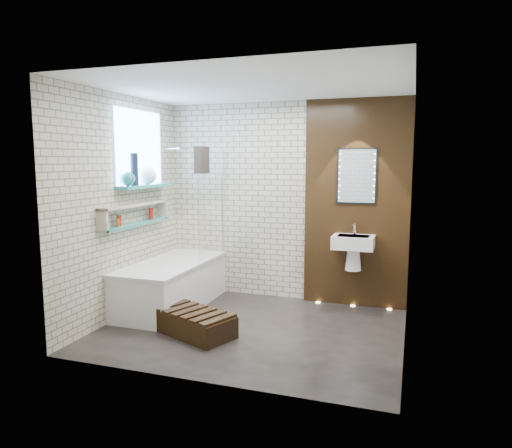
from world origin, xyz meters
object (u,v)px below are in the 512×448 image
(bathtub, at_px, (172,284))
(walnut_step, at_px, (190,322))
(led_mirror, at_px, (357,176))
(bath_screen, at_px, (211,204))
(washbasin, at_px, (353,247))

(bathtub, bearing_deg, walnut_step, -50.20)
(led_mirror, bearing_deg, bath_screen, -169.34)
(bathtub, distance_m, bath_screen, 1.14)
(bathtub, height_order, washbasin, washbasin)
(led_mirror, relative_size, walnut_step, 0.69)
(bathtub, relative_size, walnut_step, 1.71)
(walnut_step, bearing_deg, led_mirror, 44.67)
(bath_screen, height_order, washbasin, bath_screen)
(bathtub, height_order, led_mirror, led_mirror)
(bath_screen, bearing_deg, led_mirror, 10.66)
(washbasin, bearing_deg, bath_screen, -174.22)
(bath_screen, height_order, led_mirror, led_mirror)
(bath_screen, height_order, walnut_step, bath_screen)
(bathtub, distance_m, washbasin, 2.32)
(bath_screen, relative_size, led_mirror, 2.00)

